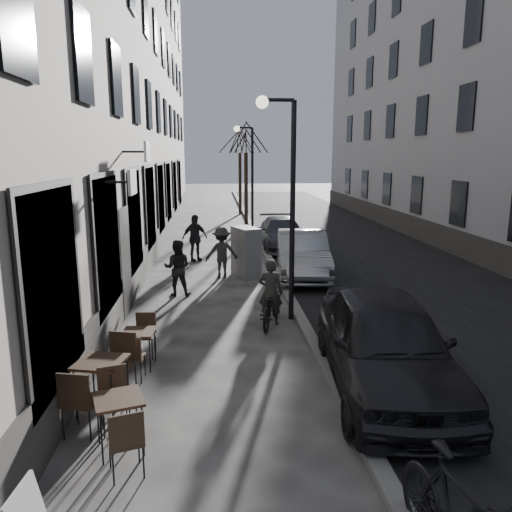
{
  "coord_description": "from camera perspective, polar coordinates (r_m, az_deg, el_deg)",
  "views": [
    {
      "loc": [
        -1.77,
        -5.21,
        3.86
      ],
      "look_at": [
        -0.94,
        4.75,
        1.8
      ],
      "focal_mm": 35.0,
      "sensor_mm": 36.0,
      "label": 1
    }
  ],
  "objects": [
    {
      "name": "ground",
      "position": [
        6.72,
        12.5,
        -23.71
      ],
      "size": [
        120.0,
        120.0,
        0.0
      ],
      "primitive_type": "plane",
      "color": "#3D3A38",
      "rests_on": "ground"
    },
    {
      "name": "road",
      "position": [
        22.28,
        9.91,
        1.5
      ],
      "size": [
        7.3,
        60.0,
        0.0
      ],
      "primitive_type": "cube",
      "color": "black",
      "rests_on": "ground"
    },
    {
      "name": "kerb",
      "position": [
        21.64,
        0.52,
        1.53
      ],
      "size": [
        0.25,
        60.0,
        0.12
      ],
      "primitive_type": "cube",
      "color": "slate",
      "rests_on": "ground"
    },
    {
      "name": "building_left",
      "position": [
        22.5,
        -16.76,
        21.79
      ],
      "size": [
        4.0,
        35.0,
        16.0
      ],
      "primitive_type": "cube",
      "color": "#A6998B",
      "rests_on": "ground"
    },
    {
      "name": "building_right",
      "position": [
        24.81,
        23.89,
        20.31
      ],
      "size": [
        4.0,
        35.0,
        16.0
      ],
      "primitive_type": "cube",
      "color": "gray",
      "rests_on": "ground"
    },
    {
      "name": "streetlamp_near",
      "position": [
        11.34,
        3.37,
        8.09
      ],
      "size": [
        0.9,
        0.28,
        5.09
      ],
      "color": "black",
      "rests_on": "ground"
    },
    {
      "name": "streetlamp_far",
      "position": [
        23.28,
        -0.85,
        9.92
      ],
      "size": [
        0.9,
        0.28,
        5.09
      ],
      "color": "black",
      "rests_on": "ground"
    },
    {
      "name": "tree_near",
      "position": [
        26.28,
        -1.17,
        13.4
      ],
      "size": [
        2.4,
        2.4,
        5.7
      ],
      "color": "black",
      "rests_on": "ground"
    },
    {
      "name": "tree_far",
      "position": [
        32.26,
        -1.86,
        13.07
      ],
      "size": [
        2.4,
        2.4,
        5.7
      ],
      "color": "black",
      "rests_on": "ground"
    },
    {
      "name": "bistro_set_a",
      "position": [
        7.1,
        -15.33,
        -17.44
      ],
      "size": [
        0.84,
        1.55,
        0.88
      ],
      "rotation": [
        0.0,
        0.0,
        0.31
      ],
      "color": "black",
      "rests_on": "ground"
    },
    {
      "name": "bistro_set_b",
      "position": [
        8.06,
        -17.21,
        -13.49
      ],
      "size": [
        0.84,
        1.73,
        0.99
      ],
      "rotation": [
        0.0,
        0.0,
        -0.24
      ],
      "color": "black",
      "rests_on": "ground"
    },
    {
      "name": "bistro_set_c",
      "position": [
        9.47,
        -13.23,
        -9.91
      ],
      "size": [
        0.61,
        1.43,
        0.83
      ],
      "rotation": [
        0.0,
        0.0,
        -0.07
      ],
      "color": "black",
      "rests_on": "ground"
    },
    {
      "name": "utility_cabinet",
      "position": [
        15.81,
        -1.17,
        0.45
      ],
      "size": [
        0.94,
        1.2,
        1.58
      ],
      "primitive_type": "cube",
      "rotation": [
        0.0,
        0.0,
        0.39
      ],
      "color": "slate",
      "rests_on": "ground"
    },
    {
      "name": "bicycle",
      "position": [
        11.48,
        1.67,
        -5.54
      ],
      "size": [
        1.09,
        1.88,
        0.93
      ],
      "primitive_type": "imported",
      "rotation": [
        0.0,
        0.0,
        2.86
      ],
      "color": "black",
      "rests_on": "ground"
    },
    {
      "name": "cyclist_rider",
      "position": [
        11.4,
        1.67,
        -4.12
      ],
      "size": [
        0.64,
        0.51,
        1.53
      ],
      "primitive_type": "imported",
      "rotation": [
        0.0,
        0.0,
        2.86
      ],
      "color": "#2B2925",
      "rests_on": "ground"
    },
    {
      "name": "pedestrian_near",
      "position": [
        13.89,
        -8.98,
        -1.33
      ],
      "size": [
        0.81,
        0.66,
        1.55
      ],
      "primitive_type": "imported",
      "rotation": [
        0.0,
        0.0,
        3.04
      ],
      "color": "black",
      "rests_on": "ground"
    },
    {
      "name": "pedestrian_mid",
      "position": [
        15.69,
        -3.93,
        0.4
      ],
      "size": [
        1.08,
        0.67,
        1.61
      ],
      "primitive_type": "imported",
      "rotation": [
        0.0,
        0.0,
        3.21
      ],
      "color": "#2C2927",
      "rests_on": "ground"
    },
    {
      "name": "pedestrian_far",
      "position": [
        18.25,
        -7.02,
        2.07
      ],
      "size": [
        1.07,
        0.84,
        1.7
      ],
      "primitive_type": "imported",
      "rotation": [
        0.0,
        0.0,
        0.5
      ],
      "color": "black",
      "rests_on": "ground"
    },
    {
      "name": "car_near",
      "position": [
        8.61,
        14.56,
        -9.59
      ],
      "size": [
        2.3,
        4.83,
        1.59
      ],
      "primitive_type": "imported",
      "rotation": [
        0.0,
        0.0,
        -0.09
      ],
      "color": "black",
      "rests_on": "ground"
    },
    {
      "name": "car_mid",
      "position": [
        15.94,
        5.33,
        0.22
      ],
      "size": [
        1.93,
        4.47,
        1.43
      ],
      "primitive_type": "imported",
      "rotation": [
        0.0,
        0.0,
        -0.1
      ],
      "color": "gray",
      "rests_on": "ground"
    },
    {
      "name": "car_far",
      "position": [
        20.65,
        3.0,
        2.61
      ],
      "size": [
        1.76,
        4.31,
        1.25
      ],
      "primitive_type": "imported",
      "rotation": [
        0.0,
        0.0,
        -0.0
      ],
      "color": "#31333A",
      "rests_on": "ground"
    }
  ]
}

